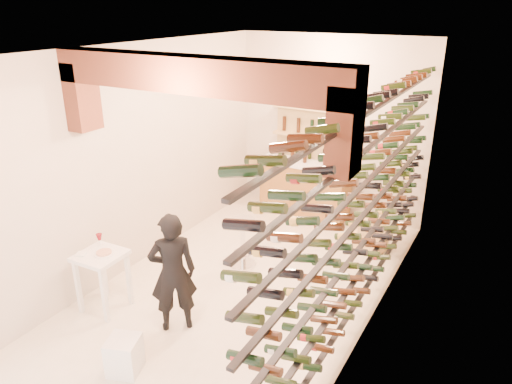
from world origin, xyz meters
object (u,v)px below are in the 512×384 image
tasting_table (101,264)px  white_stool (124,355)px  wine_rack (360,205)px  person (173,273)px  back_counter (305,187)px  chrome_barstool (243,239)px  crate_lower (370,241)px

tasting_table → white_stool: (1.03, -0.74, -0.44)m
wine_rack → person: bearing=-146.3°
wine_rack → white_stool: wine_rack is taller
back_counter → person: bearing=-89.5°
wine_rack → white_stool: size_ratio=14.09×
white_stool → chrome_barstool: size_ratio=0.54×
tasting_table → white_stool: 1.34m
crate_lower → chrome_barstool: bearing=-136.3°
back_counter → tasting_table: bearing=-104.1°
person → chrome_barstool: person is taller
person → chrome_barstool: size_ratio=2.00×
tasting_table → crate_lower: 4.11m
chrome_barstool → person: bearing=-88.4°
back_counter → white_stool: back_counter is taller
person → crate_lower: 3.48m
wine_rack → tasting_table: 3.26m
white_stool → person: 1.03m
chrome_barstool → back_counter: bearing=89.7°
wine_rack → white_stool: bearing=-131.0°
tasting_table → person: 1.05m
wine_rack → chrome_barstool: 2.20m
wine_rack → person: (-1.80, -1.20, -0.79)m
back_counter → crate_lower: back_counter is taller
wine_rack → chrome_barstool: wine_rack is taller
wine_rack → back_counter: 3.38m
white_stool → person: person is taller
tasting_table → chrome_barstool: 2.05m
wine_rack → crate_lower: (-0.34, 1.89, -1.41)m
back_counter → white_stool: size_ratio=4.20×
tasting_table → chrome_barstool: bearing=59.1°
back_counter → wine_rack: bearing=-55.3°
tasting_table → white_stool: size_ratio=2.36×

